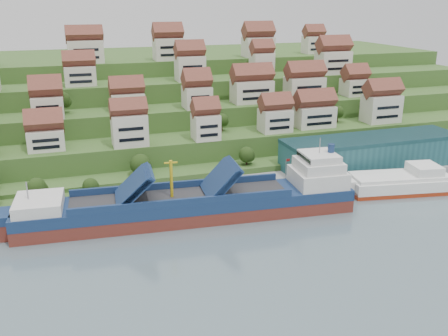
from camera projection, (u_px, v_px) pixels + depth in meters
name	position (u px, v px, depth m)	size (l,w,h in m)	color
ground	(240.00, 212.00, 135.18)	(300.00, 300.00, 0.00)	slate
quay	(284.00, 182.00, 154.27)	(180.00, 14.00, 2.20)	gray
pebble_beach	(13.00, 221.00, 128.53)	(45.00, 20.00, 1.00)	gray
hillside	(161.00, 102.00, 224.85)	(260.00, 128.00, 31.00)	#2D4C1E
hillside_village	(193.00, 87.00, 182.36)	(157.07, 64.42, 28.78)	beige
hillside_trees	(162.00, 124.00, 164.25)	(141.34, 62.89, 31.75)	#253F15
warehouse	(371.00, 152.00, 163.63)	(60.00, 15.00, 10.00)	#21545A
flagpole	(286.00, 170.00, 147.35)	(1.28, 0.16, 8.00)	gray
beach_huts	(3.00, 218.00, 126.30)	(14.40, 3.70, 2.20)	white
cargo_ship	(199.00, 204.00, 130.74)	(88.02, 20.91, 19.45)	maroon
second_ship	(401.00, 183.00, 148.70)	(31.73, 16.11, 8.78)	maroon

